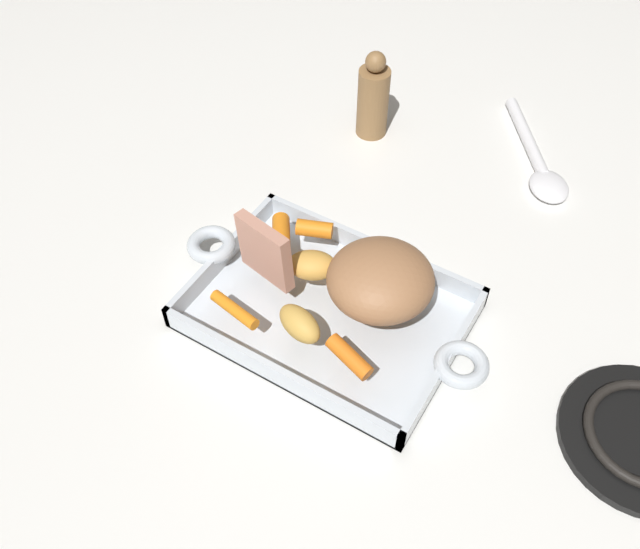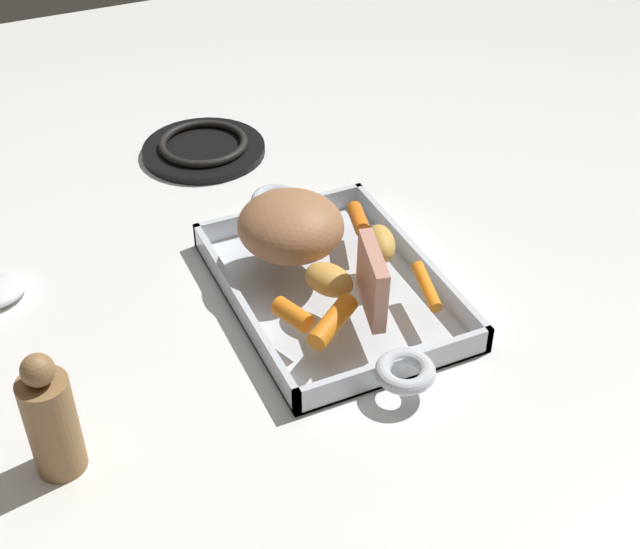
# 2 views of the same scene
# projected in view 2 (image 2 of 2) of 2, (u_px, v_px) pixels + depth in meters

# --- Properties ---
(ground_plane) EXTENTS (2.03, 2.03, 0.00)m
(ground_plane) POSITION_uv_depth(u_px,v_px,m) (332.00, 295.00, 1.06)
(ground_plane) COLOR white
(roasting_dish) EXTENTS (0.42, 0.24, 0.04)m
(roasting_dish) POSITION_uv_depth(u_px,v_px,m) (332.00, 288.00, 1.05)
(roasting_dish) COLOR silver
(roasting_dish) RESTS_ON ground_plane
(pork_roast) EXTENTS (0.17, 0.17, 0.07)m
(pork_roast) POSITION_uv_depth(u_px,v_px,m) (291.00, 226.00, 1.04)
(pork_roast) COLOR #9C6A45
(pork_roast) RESTS_ON roasting_dish
(roast_slice_thin) EXTENTS (0.09, 0.03, 0.09)m
(roast_slice_thin) POSITION_uv_depth(u_px,v_px,m) (372.00, 281.00, 0.95)
(roast_slice_thin) COLOR tan
(roast_slice_thin) RESTS_ON roasting_dish
(baby_carrot_northeast) EXTENTS (0.06, 0.07, 0.03)m
(baby_carrot_northeast) POSITION_uv_depth(u_px,v_px,m) (333.00, 321.00, 0.94)
(baby_carrot_northeast) COLOR orange
(baby_carrot_northeast) RESTS_ON roasting_dish
(baby_carrot_southeast) EXTENTS (0.07, 0.03, 0.02)m
(baby_carrot_southeast) POSITION_uv_depth(u_px,v_px,m) (427.00, 286.00, 1.00)
(baby_carrot_southeast) COLOR orange
(baby_carrot_southeast) RESTS_ON roasting_dish
(baby_carrot_southwest) EXTENTS (0.06, 0.04, 0.02)m
(baby_carrot_southwest) POSITION_uv_depth(u_px,v_px,m) (358.00, 219.00, 1.10)
(baby_carrot_southwest) COLOR orange
(baby_carrot_southwest) RESTS_ON roasting_dish
(baby_carrot_short) EXTENTS (0.05, 0.04, 0.02)m
(baby_carrot_short) POSITION_uv_depth(u_px,v_px,m) (293.00, 315.00, 0.95)
(baby_carrot_short) COLOR orange
(baby_carrot_short) RESTS_ON roasting_dish
(potato_golden_large) EXTENTS (0.07, 0.05, 0.04)m
(potato_golden_large) POSITION_uv_depth(u_px,v_px,m) (379.00, 242.00, 1.05)
(potato_golden_large) COLOR gold
(potato_golden_large) RESTS_ON roasting_dish
(potato_whole) EXTENTS (0.07, 0.06, 0.03)m
(potato_whole) POSITION_uv_depth(u_px,v_px,m) (329.00, 280.00, 0.99)
(potato_whole) COLOR gold
(potato_whole) RESTS_ON roasting_dish
(stove_burner_rear) EXTENTS (0.18, 0.18, 0.02)m
(stove_burner_rear) POSITION_uv_depth(u_px,v_px,m) (204.00, 148.00, 1.31)
(stove_burner_rear) COLOR black
(stove_burner_rear) RESTS_ON ground_plane
(pepper_mill) EXTENTS (0.05, 0.05, 0.14)m
(pepper_mill) POSITION_uv_depth(u_px,v_px,m) (51.00, 420.00, 0.81)
(pepper_mill) COLOR olive
(pepper_mill) RESTS_ON ground_plane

